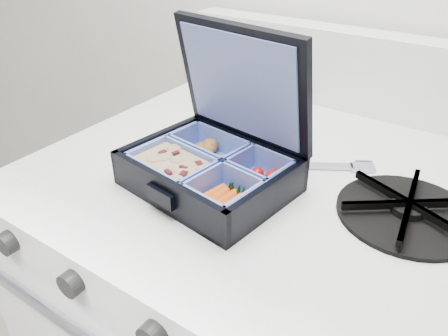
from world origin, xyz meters
The scene contains 4 objects.
bento_box centered at (-0.23, 1.58, 0.92)m, with size 0.21×0.16×0.05m, color black, non-canonical shape.
burner_grate centered at (0.01, 1.66, 0.91)m, with size 0.17×0.17×0.02m, color black.
burner_grate_rear centered at (-0.35, 1.85, 0.91)m, with size 0.18×0.18×0.02m, color black.
fork centered at (-0.16, 1.69, 0.90)m, with size 0.03×0.20×0.01m, color #A9A9C1, non-canonical shape.
Camera 1 is at (0.06, 1.18, 1.22)m, focal length 35.00 mm.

